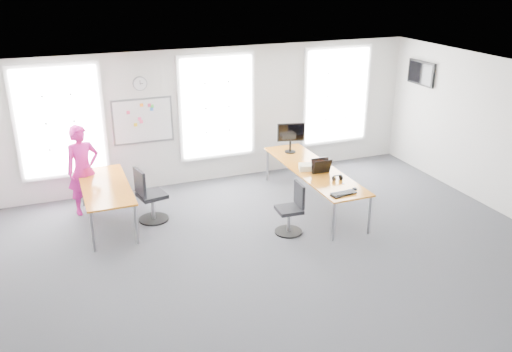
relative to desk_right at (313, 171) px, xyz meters
name	(u,v)px	position (x,y,z in m)	size (l,w,h in m)	color
floor	(274,263)	(-1.67, -1.89, -0.73)	(10.00, 10.00, 0.00)	#2B2C31
ceiling	(277,85)	(-1.67, -1.89, 2.27)	(10.00, 10.00, 0.00)	white
wall_back	(204,117)	(-1.67, 2.11, 0.77)	(10.00, 10.00, 0.00)	silver
wall_front	(445,329)	(-1.67, -5.89, 0.77)	(10.00, 10.00, 0.00)	silver
window_left	(60,122)	(-4.67, 2.08, 0.97)	(1.60, 0.06, 2.20)	white
window_mid	(217,107)	(-1.37, 2.08, 0.97)	(1.60, 0.06, 2.20)	white
window_right	(336,96)	(1.63, 2.08, 0.97)	(1.60, 0.06, 2.20)	white
desk_right	(313,171)	(0.00, 0.00, 0.00)	(0.86, 3.22, 0.78)	#AD6520
desk_left	(105,189)	(-4.05, 0.63, -0.01)	(0.86, 2.16, 0.79)	#AD6520
chair_right	(292,211)	(-0.93, -0.98, -0.31)	(0.51, 0.51, 0.96)	black
chair_left	(149,198)	(-3.28, 0.45, -0.26)	(0.59, 0.58, 1.09)	black
person	(83,170)	(-4.37, 1.31, 0.17)	(0.66, 0.43, 1.80)	#C61A83
whiteboard	(143,121)	(-3.02, 2.08, 0.82)	(1.20, 0.03, 0.90)	silver
wall_clock	(140,84)	(-3.02, 2.08, 1.62)	(0.30, 0.30, 0.04)	gray
tv	(421,73)	(3.28, 1.11, 1.57)	(0.06, 0.90, 0.55)	black
keyboard	(343,194)	(-0.09, -1.36, 0.06)	(0.50, 0.18, 0.02)	black
mouse	(355,189)	(0.20, -1.26, 0.07)	(0.08, 0.12, 0.05)	black
lens_cap	(343,183)	(0.15, -0.91, 0.05)	(0.06, 0.06, 0.01)	black
headphones	(337,178)	(0.13, -0.73, 0.10)	(0.19, 0.10, 0.11)	black
laptop_sleeve	(321,166)	(0.02, -0.28, 0.20)	(0.37, 0.21, 0.30)	black
paper_stack	(307,167)	(-0.15, -0.01, 0.11)	(0.33, 0.25, 0.11)	beige
monitor	(291,135)	(-0.01, 1.09, 0.45)	(0.59, 0.24, 0.66)	black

